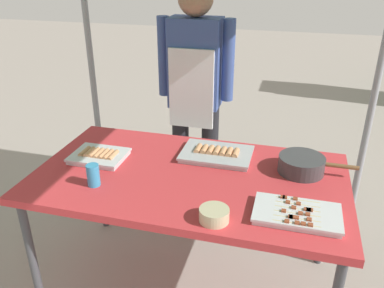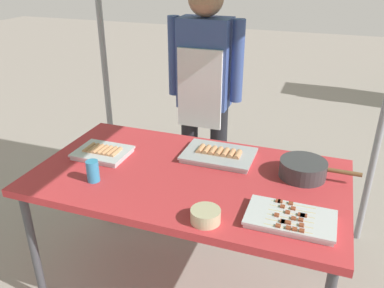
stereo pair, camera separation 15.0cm
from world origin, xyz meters
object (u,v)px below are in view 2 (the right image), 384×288
(stall_table, at_px, (189,183))
(tray_pork_links, at_px, (103,152))
(tray_grilled_sausages, at_px, (219,155))
(cooking_wok, at_px, (303,168))
(drink_cup_near_edge, at_px, (93,171))
(tray_meat_skewers, at_px, (290,219))
(condiment_bowl, at_px, (206,216))
(vendor_woman, at_px, (204,85))

(stall_table, bearing_deg, tray_pork_links, 176.46)
(stall_table, xyz_separation_m, tray_grilled_sausages, (0.10, 0.23, 0.07))
(cooking_wok, bearing_deg, drink_cup_near_edge, -157.86)
(stall_table, distance_m, tray_pork_links, 0.54)
(tray_grilled_sausages, relative_size, cooking_wok, 0.98)
(stall_table, bearing_deg, cooking_wok, 17.39)
(tray_meat_skewers, distance_m, cooking_wok, 0.41)
(stall_table, bearing_deg, tray_grilled_sausages, 67.21)
(cooking_wok, height_order, condiment_bowl, cooking_wok)
(condiment_bowl, bearing_deg, tray_grilled_sausages, 100.85)
(tray_pork_links, bearing_deg, tray_meat_skewers, -14.20)
(drink_cup_near_edge, distance_m, vendor_woman, 1.07)
(tray_pork_links, bearing_deg, drink_cup_near_edge, -67.83)
(tray_meat_skewers, bearing_deg, stall_table, 156.33)
(tray_meat_skewers, bearing_deg, vendor_woman, 124.97)
(tray_pork_links, bearing_deg, cooking_wok, 7.43)
(tray_grilled_sausages, xyz_separation_m, tray_meat_skewers, (0.45, -0.47, -0.00))
(tray_pork_links, height_order, cooking_wok, cooking_wok)
(tray_pork_links, height_order, drink_cup_near_edge, drink_cup_near_edge)
(cooking_wok, height_order, vendor_woman, vendor_woman)
(tray_meat_skewers, height_order, tray_pork_links, tray_pork_links)
(drink_cup_near_edge, bearing_deg, tray_pork_links, 112.17)
(drink_cup_near_edge, bearing_deg, stall_table, 27.90)
(tray_grilled_sausages, relative_size, condiment_bowl, 3.01)
(tray_grilled_sausages, distance_m, cooking_wok, 0.47)
(stall_table, distance_m, condiment_bowl, 0.42)
(stall_table, xyz_separation_m, cooking_wok, (0.56, 0.17, 0.10))
(tray_grilled_sausages, xyz_separation_m, tray_pork_links, (-0.62, -0.19, 0.00))
(cooking_wok, xyz_separation_m, vendor_woman, (-0.74, 0.62, 0.18))
(drink_cup_near_edge, xyz_separation_m, vendor_woman, (0.24, 1.02, 0.17))
(tray_pork_links, distance_m, cooking_wok, 1.10)
(tray_grilled_sausages, bearing_deg, vendor_woman, 115.67)
(vendor_woman, bearing_deg, tray_grilled_sausages, 115.67)
(tray_meat_skewers, bearing_deg, drink_cup_near_edge, 179.14)
(cooking_wok, bearing_deg, condiment_bowl, -123.48)
(condiment_bowl, bearing_deg, stall_table, 120.22)
(tray_grilled_sausages, bearing_deg, tray_pork_links, -162.77)
(cooking_wok, bearing_deg, tray_meat_skewers, -91.42)
(tray_meat_skewers, distance_m, vendor_woman, 1.28)
(condiment_bowl, bearing_deg, tray_pork_links, 152.24)
(stall_table, xyz_separation_m, tray_meat_skewers, (0.55, -0.24, 0.07))
(tray_grilled_sausages, distance_m, vendor_woman, 0.67)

